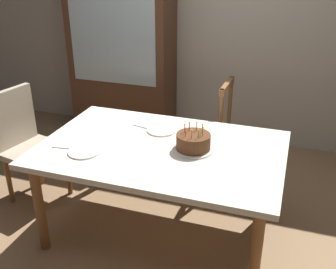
% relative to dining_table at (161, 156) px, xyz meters
% --- Properties ---
extents(ground, '(6.40, 6.40, 0.00)m').
position_rel_dining_table_xyz_m(ground, '(0.00, 0.00, -0.64)').
color(ground, '#93704C').
extents(back_wall, '(6.40, 0.10, 2.60)m').
position_rel_dining_table_xyz_m(back_wall, '(0.00, 1.85, 0.66)').
color(back_wall, beige).
rests_on(back_wall, ground).
extents(dining_table, '(1.67, 1.09, 0.72)m').
position_rel_dining_table_xyz_m(dining_table, '(0.00, 0.00, 0.00)').
color(dining_table, silver).
rests_on(dining_table, ground).
extents(birthday_cake, '(0.28, 0.28, 0.18)m').
position_rel_dining_table_xyz_m(birthday_cake, '(0.22, 0.02, 0.13)').
color(birthday_cake, silver).
rests_on(birthday_cake, dining_table).
extents(plate_near_celebrant, '(0.22, 0.22, 0.01)m').
position_rel_dining_table_xyz_m(plate_near_celebrant, '(-0.46, -0.24, 0.08)').
color(plate_near_celebrant, white).
rests_on(plate_near_celebrant, dining_table).
extents(plate_far_side, '(0.22, 0.22, 0.01)m').
position_rel_dining_table_xyz_m(plate_far_side, '(-0.08, 0.24, 0.08)').
color(plate_far_side, white).
rests_on(plate_far_side, dining_table).
extents(fork_near_celebrant, '(0.18, 0.04, 0.01)m').
position_rel_dining_table_xyz_m(fork_near_celebrant, '(-0.62, -0.24, 0.08)').
color(fork_near_celebrant, silver).
rests_on(fork_near_celebrant, dining_table).
extents(fork_far_side, '(0.18, 0.05, 0.01)m').
position_rel_dining_table_xyz_m(fork_far_side, '(-0.24, 0.26, 0.08)').
color(fork_far_side, silver).
rests_on(fork_far_side, dining_table).
extents(chair_spindle_back, '(0.45, 0.45, 0.95)m').
position_rel_dining_table_xyz_m(chair_spindle_back, '(0.11, 0.86, -0.19)').
color(chair_spindle_back, tan).
rests_on(chair_spindle_back, ground).
extents(chair_upholstered, '(0.52, 0.52, 0.95)m').
position_rel_dining_table_xyz_m(chair_upholstered, '(-1.22, 0.10, -0.11)').
color(chair_upholstered, tan).
rests_on(chair_upholstered, ground).
extents(china_cabinet, '(1.10, 0.45, 1.90)m').
position_rel_dining_table_xyz_m(china_cabinet, '(-1.00, 1.56, 0.31)').
color(china_cabinet, '#56331E').
rests_on(china_cabinet, ground).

